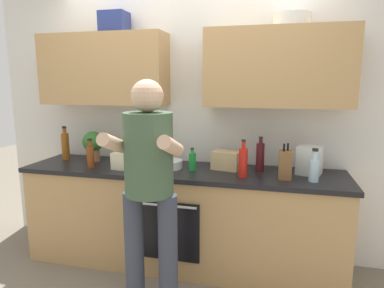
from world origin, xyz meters
TOP-DOWN VIEW (x-y plane):
  - ground_plane at (0.00, 0.00)m, footprint 12.00×12.00m
  - back_wall_unit at (0.00, 0.27)m, footprint 4.00×0.38m
  - counter at (-0.00, -0.00)m, footprint 2.84×0.67m
  - person_standing at (-0.04, -0.66)m, footprint 0.49×0.45m
  - bottle_water at (1.10, -0.11)m, footprint 0.08×0.08m
  - bottle_syrup at (-1.22, 0.10)m, footprint 0.07×0.07m
  - bottle_soda at (0.11, -0.01)m, footprint 0.06×0.06m
  - bottle_oil at (-0.43, 0.13)m, footprint 0.07×0.07m
  - bottle_hotsauce at (0.56, -0.11)m, footprint 0.07×0.07m
  - bottle_wine at (0.68, 0.10)m, footprint 0.07×0.07m
  - bottle_vinegar at (-0.80, -0.15)m, footprint 0.06×0.06m
  - cup_stoneware at (-0.61, 0.12)m, footprint 0.08×0.08m
  - mixing_bowl at (-0.12, 0.01)m, footprint 0.25×0.25m
  - knife_block at (0.89, -0.08)m, footprint 0.10×0.14m
  - potted_herb at (-0.90, 0.08)m, footprint 0.20×0.20m
  - grocery_bag_rice at (-0.47, -0.08)m, footprint 0.24×0.23m
  - grocery_bag_produce at (1.09, 0.10)m, footprint 0.23×0.23m
  - grocery_bag_bread at (0.39, 0.10)m, footprint 0.27×0.21m

SIDE VIEW (x-z plane):
  - ground_plane at x=0.00m, z-range 0.00..0.00m
  - counter at x=0.00m, z-range 0.00..0.90m
  - mixing_bowl at x=-0.12m, z-range 0.90..0.97m
  - cup_stoneware at x=-0.61m, z-range 0.90..1.01m
  - grocery_bag_rice at x=-0.47m, z-range 0.90..1.05m
  - grocery_bag_bread at x=0.39m, z-range 0.90..1.06m
  - bottle_soda at x=0.11m, z-range 0.88..1.08m
  - person_standing at x=-0.04m, z-range 0.16..1.83m
  - bottle_water at x=1.10m, z-range 0.87..1.13m
  - bottle_oil at x=-0.43m, z-range 0.88..1.14m
  - bottle_vinegar at x=-0.80m, z-range 0.88..1.15m
  - knife_block at x=0.89m, z-range 0.87..1.15m
  - grocery_bag_produce at x=1.09m, z-range 0.90..1.14m
  - bottle_hotsauce at x=0.56m, z-range 0.87..1.18m
  - bottle_wine at x=0.68m, z-range 0.88..1.18m
  - bottle_syrup at x=-1.22m, z-range 0.88..1.21m
  - potted_herb at x=-0.90m, z-range 0.93..1.22m
  - back_wall_unit at x=0.00m, z-range 0.25..2.75m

